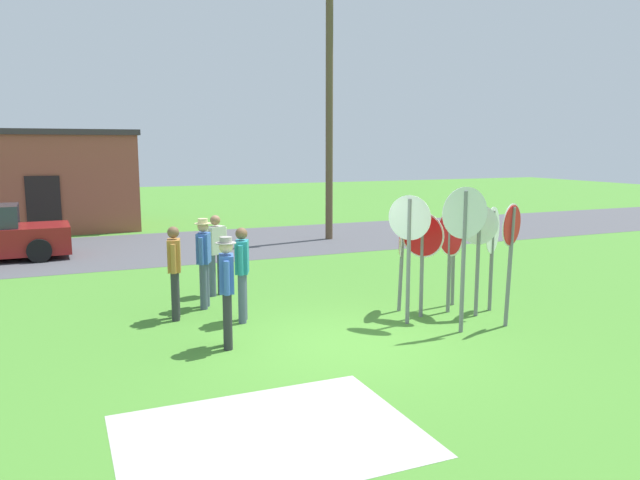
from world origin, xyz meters
The scene contains 19 objects.
ground_plane centered at (0.00, 0.00, 0.00)m, with size 80.00×80.00×0.00m, color #47842D.
street_asphalt centered at (0.00, 10.59, 0.00)m, with size 60.00×6.40×0.01m, color #4C4C51.
concrete_path centered at (-2.04, -2.51, 0.00)m, with size 3.20×2.40×0.01m, color #ADAAA3.
building_background centered at (-4.47, 16.59, 1.85)m, with size 6.60×4.52×3.69m.
utility_pole centered at (4.32, 10.13, 4.45)m, with size 1.80×0.24×8.54m.
stop_sign_rear_right centered at (2.97, 0.46, 1.39)m, with size 0.68×0.24×2.05m.
stop_sign_center_cluster centered at (2.65, 0.89, 1.30)m, with size 0.07×0.84×1.92m.
stop_sign_tallest centered at (2.12, -0.25, 1.69)m, with size 0.85×0.08×2.44m.
stop_sign_leaning_left centered at (2.00, 0.81, 1.31)m, with size 0.46×0.69×1.93m.
stop_sign_far_back centered at (3.04, 1.31, 1.31)m, with size 0.73×0.11×1.93m.
stop_sign_low_front centered at (1.55, 0.54, 1.55)m, with size 0.47×0.63×2.27m.
stop_sign_nearest centered at (3.06, -0.29, 1.46)m, with size 0.67×0.36×2.14m.
stop_sign_leaning_right centered at (3.45, 0.67, 1.35)m, with size 0.72×0.52×1.98m.
stop_sign_rear_left centered at (1.86, 1.30, 1.30)m, with size 0.54×0.73×1.92m.
person_holding_notes centered at (-2.15, 2.43, 0.95)m, with size 0.29×0.56×1.69m.
person_near_signs centered at (-1.08, 1.81, 0.95)m, with size 0.33×0.54×1.69m.
person_on_left centered at (-1.05, 3.91, 0.98)m, with size 0.52×0.45×1.69m.
person_in_dark_shirt centered at (-1.69, 0.53, 0.98)m, with size 0.31×0.56×1.74m.
person_with_sunhat centered at (-1.49, 3.00, 0.98)m, with size 0.35×0.53×1.74m.
Camera 1 is at (-3.96, -8.40, 3.09)m, focal length 34.17 mm.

